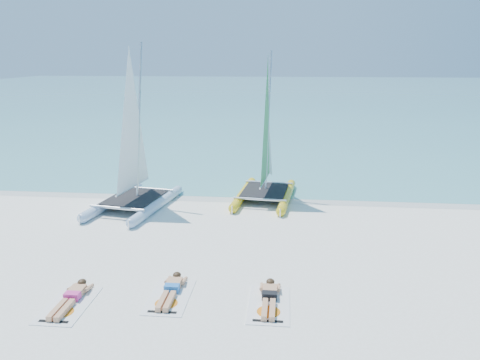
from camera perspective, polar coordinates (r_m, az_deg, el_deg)
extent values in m
plane|color=white|center=(14.78, -3.92, -8.37)|extent=(140.00, 140.00, 0.00)
cube|color=#74C1C0|center=(76.63, 3.94, 10.57)|extent=(140.00, 115.00, 0.01)
cube|color=silver|center=(19.89, -1.33, -2.11)|extent=(140.00, 1.40, 0.01)
cylinder|color=silver|center=(19.46, -15.25, -2.47)|extent=(1.07, 4.32, 0.38)
cone|color=silver|center=(21.46, -12.11, -0.65)|extent=(0.45, 0.60, 0.36)
cylinder|color=silver|center=(18.59, -10.08, -2.98)|extent=(1.07, 4.32, 0.38)
cone|color=silver|center=(20.68, -7.33, -1.03)|extent=(0.45, 0.60, 0.36)
cube|color=black|center=(18.94, -12.76, -2.08)|extent=(2.21, 2.64, 0.03)
cylinder|color=silver|center=(18.99, -12.20, 7.17)|extent=(0.27, 1.13, 5.95)
cylinder|color=yellow|center=(19.77, 0.40, -1.68)|extent=(0.79, 4.12, 0.36)
cone|color=yellow|center=(21.91, 1.55, -0.02)|extent=(0.40, 0.56, 0.34)
cylinder|color=yellow|center=(19.51, 5.69, -1.98)|extent=(0.79, 4.12, 0.36)
cone|color=yellow|center=(21.68, 6.32, -0.27)|extent=(0.40, 0.56, 0.34)
cube|color=black|center=(19.56, 3.04, -1.24)|extent=(1.99, 2.43, 0.03)
cylinder|color=silver|center=(19.69, 3.47, 7.26)|extent=(0.20, 1.08, 5.66)
cube|color=white|center=(12.41, -20.18, -14.10)|extent=(1.00, 1.85, 0.02)
cube|color=tan|center=(12.69, -19.38, -12.77)|extent=(0.36, 0.55, 0.17)
cube|color=#DB338E|center=(12.53, -19.77, -13.15)|extent=(0.37, 0.22, 0.17)
cube|color=tan|center=(12.08, -20.98, -14.60)|extent=(0.31, 0.85, 0.13)
sphere|color=tan|center=(12.97, -18.71, -11.89)|extent=(0.21, 0.21, 0.21)
ellipsoid|color=#342213|center=(12.96, -18.71, -11.71)|extent=(0.22, 0.24, 0.15)
cube|color=white|center=(12.17, -8.56, -13.87)|extent=(1.00, 1.85, 0.02)
cube|color=tan|center=(12.48, -8.09, -12.50)|extent=(0.36, 0.55, 0.17)
cube|color=blue|center=(12.31, -8.32, -12.90)|extent=(0.37, 0.22, 0.17)
cube|color=tan|center=(11.82, -9.02, -14.41)|extent=(0.31, 0.85, 0.13)
sphere|color=tan|center=(12.79, -7.71, -11.58)|extent=(0.21, 0.21, 0.21)
ellipsoid|color=#342213|center=(12.78, -7.70, -11.40)|extent=(0.22, 0.24, 0.15)
cube|color=white|center=(11.73, 3.56, -14.91)|extent=(1.00, 1.85, 0.02)
cube|color=tan|center=(12.05, 3.65, -13.44)|extent=(0.36, 0.55, 0.17)
cube|color=black|center=(11.87, 3.61, -13.88)|extent=(0.37, 0.22, 0.17)
cube|color=tan|center=(11.37, 3.49, -15.51)|extent=(0.31, 0.85, 0.13)
sphere|color=tan|center=(12.36, 3.72, -12.46)|extent=(0.21, 0.21, 0.21)
ellipsoid|color=#342213|center=(12.35, 3.72, -12.28)|extent=(0.22, 0.24, 0.15)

